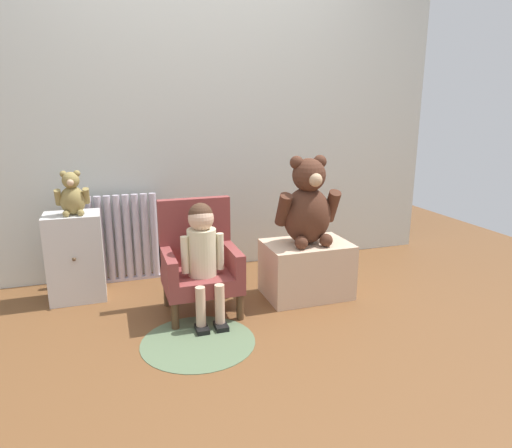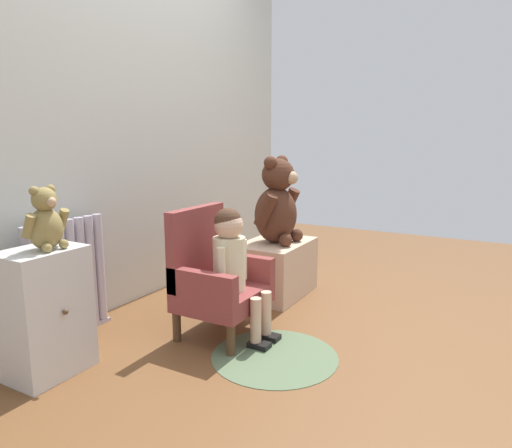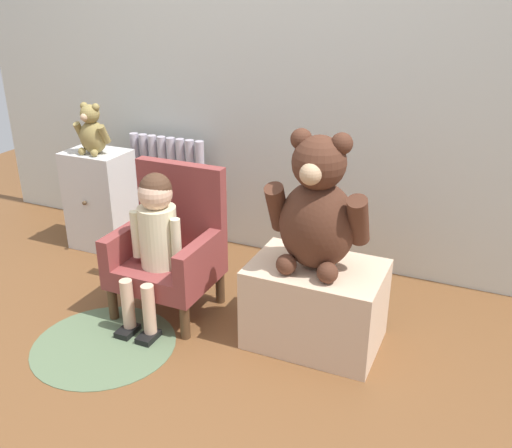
# 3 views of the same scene
# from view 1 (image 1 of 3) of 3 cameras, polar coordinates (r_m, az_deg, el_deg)

# --- Properties ---
(ground_plane) EXTENTS (6.00, 6.00, 0.00)m
(ground_plane) POSITION_cam_1_polar(r_m,az_deg,el_deg) (2.61, -0.76, -13.58)
(ground_plane) COLOR brown
(back_wall) EXTENTS (3.80, 0.05, 2.40)m
(back_wall) POSITION_cam_1_polar(r_m,az_deg,el_deg) (3.45, -6.97, 13.92)
(back_wall) COLOR silver
(back_wall) RESTS_ON ground_plane
(radiator) EXTENTS (0.50, 0.05, 0.63)m
(radiator) POSITION_cam_1_polar(r_m,az_deg,el_deg) (3.39, -16.22, -1.79)
(radiator) COLOR #B3ABBB
(radiator) RESTS_ON ground_plane
(small_dresser) EXTENTS (0.34, 0.28, 0.57)m
(small_dresser) POSITION_cam_1_polar(r_m,az_deg,el_deg) (3.18, -21.63, -3.84)
(small_dresser) COLOR silver
(small_dresser) RESTS_ON ground_plane
(child_armchair) EXTENTS (0.45, 0.40, 0.68)m
(child_armchair) POSITION_cam_1_polar(r_m,az_deg,el_deg) (2.81, -7.10, -4.75)
(child_armchair) COLOR brown
(child_armchair) RESTS_ON ground_plane
(child_figure) EXTENTS (0.25, 0.35, 0.69)m
(child_figure) POSITION_cam_1_polar(r_m,az_deg,el_deg) (2.66, -6.71, -2.71)
(child_figure) COLOR beige
(child_figure) RESTS_ON ground_plane
(low_bench) EXTENTS (0.55, 0.38, 0.36)m
(low_bench) POSITION_cam_1_polar(r_m,az_deg,el_deg) (3.06, 6.31, -5.62)
(low_bench) COLOR beige
(low_bench) RESTS_ON ground_plane
(large_teddy_bear) EXTENTS (0.41, 0.29, 0.57)m
(large_teddy_bear) POSITION_cam_1_polar(r_m,az_deg,el_deg) (2.93, 6.47, 2.29)
(large_teddy_bear) COLOR #4B291C
(large_teddy_bear) RESTS_ON low_bench
(small_teddy_bear) EXTENTS (0.20, 0.14, 0.28)m
(small_teddy_bear) POSITION_cam_1_polar(r_m,az_deg,el_deg) (3.05, -21.99, 3.32)
(small_teddy_bear) COLOR olive
(small_teddy_bear) RESTS_ON small_dresser
(floor_rug) EXTENTS (0.62, 0.62, 0.01)m
(floor_rug) POSITION_cam_1_polar(r_m,az_deg,el_deg) (2.55, -7.26, -14.36)
(floor_rug) COLOR #576B4C
(floor_rug) RESTS_ON ground_plane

